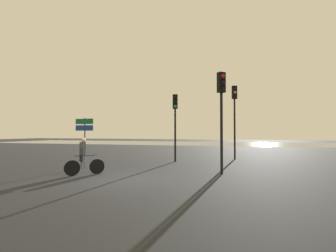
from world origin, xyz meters
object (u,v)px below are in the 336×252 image
(traffic_light_near_right, at_px, (221,103))
(cyclist, at_px, (83,156))
(direction_sign_post, at_px, (85,133))
(traffic_light_center, at_px, (175,115))
(traffic_light_far_right, at_px, (235,109))

(traffic_light_near_right, bearing_deg, cyclist, -20.25)
(direction_sign_post, height_order, cyclist, direction_sign_post)
(direction_sign_post, bearing_deg, traffic_light_center, -127.60)
(traffic_light_center, xyz_separation_m, cyclist, (-2.43, -6.16, -2.13))
(traffic_light_center, bearing_deg, traffic_light_near_right, 113.73)
(traffic_light_center, relative_size, direction_sign_post, 1.63)
(traffic_light_center, bearing_deg, direction_sign_post, 33.29)
(traffic_light_near_right, distance_m, direction_sign_post, 7.15)
(traffic_light_center, relative_size, traffic_light_far_right, 0.84)
(cyclist, bearing_deg, direction_sign_post, 166.75)
(traffic_light_far_right, bearing_deg, traffic_light_center, 14.85)
(traffic_light_far_right, height_order, cyclist, traffic_light_far_right)
(traffic_light_center, bearing_deg, traffic_light_far_right, -157.76)
(traffic_light_center, xyz_separation_m, traffic_light_near_right, (3.25, -4.16, 0.17))
(traffic_light_center, xyz_separation_m, traffic_light_far_right, (3.53, 2.61, 0.52))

